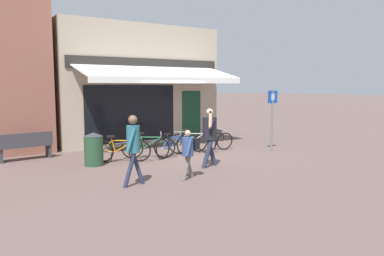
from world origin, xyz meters
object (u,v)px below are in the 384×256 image
object	(u,v)px
bicycle_green	(148,147)
park_bench	(26,145)
bicycle_blue	(173,146)
pedestrian_second_adult	(133,142)
bicycle_orange	(121,150)
bicycle_silver	(193,143)
parking_sign	(272,113)
litter_bin	(94,149)
pedestrian_adult	(210,131)
bicycle_black	(212,141)
pedestrian_child	(189,149)

from	to	relation	value
bicycle_green	park_bench	world-z (taller)	park_bench
bicycle_blue	pedestrian_second_adult	size ratio (longest dim) A/B	0.99
bicycle_orange	bicycle_silver	distance (m)	2.68
bicycle_blue	bicycle_green	bearing A→B (deg)	146.96
parking_sign	litter_bin	bearing A→B (deg)	169.95
bicycle_orange	bicycle_green	bearing A→B (deg)	34.05
pedestrian_second_adult	park_bench	world-z (taller)	pedestrian_second_adult
pedestrian_adult	bicycle_green	bearing A→B (deg)	-56.46
bicycle_blue	pedestrian_adult	xyz separation A→B (m)	(0.10, -1.92, 0.67)
bicycle_black	park_bench	xyz separation A→B (m)	(-5.86, 1.86, 0.11)
bicycle_silver	pedestrian_adult	size ratio (longest dim) A/B	0.94
pedestrian_adult	pedestrian_second_adult	xyz separation A→B (m)	(-2.69, -0.72, -0.00)
pedestrian_child	pedestrian_second_adult	world-z (taller)	pedestrian_second_adult
bicycle_blue	pedestrian_second_adult	xyz separation A→B (m)	(-2.60, -2.63, 0.66)
bicycle_green	parking_sign	distance (m)	4.56
bicycle_green	bicycle_silver	xyz separation A→B (m)	(1.68, -0.03, -0.00)
pedestrian_second_adult	park_bench	xyz separation A→B (m)	(-1.57, 4.64, -0.56)
bicycle_green	pedestrian_child	distance (m)	3.00
pedestrian_adult	park_bench	size ratio (longest dim) A/B	1.04
bicycle_silver	pedestrian_adult	distance (m)	2.28
bicycle_orange	bicycle_blue	distance (m)	1.82
bicycle_silver	bicycle_green	bearing A→B (deg)	-158.82
pedestrian_second_adult	parking_sign	xyz separation A→B (m)	(6.07, 1.61, 0.34)
bicycle_orange	pedestrian_second_adult	size ratio (longest dim) A/B	1.02
bicycle_blue	bicycle_orange	bearing A→B (deg)	157.14
bicycle_blue	pedestrian_child	bearing A→B (deg)	-134.58
bicycle_orange	bicycle_silver	xyz separation A→B (m)	(2.68, 0.09, 0.00)
bicycle_silver	pedestrian_adult	world-z (taller)	pedestrian_adult
bicycle_green	litter_bin	world-z (taller)	litter_bin
bicycle_green	bicycle_black	xyz separation A→B (m)	(2.51, -0.01, -0.03)
bicycle_green	park_bench	bearing A→B (deg)	177.01
litter_bin	bicycle_orange	bearing A→B (deg)	-1.51
pedestrian_child	pedestrian_second_adult	bearing A→B (deg)	-4.77
bicycle_black	pedestrian_adult	size ratio (longest dim) A/B	0.98
bicycle_black	pedestrian_second_adult	size ratio (longest dim) A/B	1.00
pedestrian_second_adult	parking_sign	distance (m)	6.29
bicycle_blue	bicycle_silver	xyz separation A→B (m)	(0.87, 0.13, 0.02)
bicycle_black	litter_bin	distance (m)	4.34
bicycle_black	bicycle_silver	bearing A→B (deg)	-168.69
bicycle_black	litter_bin	size ratio (longest dim) A/B	1.71
pedestrian_adult	pedestrian_child	size ratio (longest dim) A/B	1.36
bicycle_blue	bicycle_silver	distance (m)	0.88
bicycle_black	pedestrian_second_adult	world-z (taller)	pedestrian_second_adult
bicycle_green	bicycle_black	bearing A→B (deg)	25.67
pedestrian_second_adult	park_bench	size ratio (longest dim) A/B	1.02
bicycle_green	park_bench	xyz separation A→B (m)	(-3.35, 1.85, 0.09)
bicycle_silver	parking_sign	size ratio (longest dim) A/B	0.72
pedestrian_child	pedestrian_second_adult	size ratio (longest dim) A/B	0.75
bicycle_orange	bicycle_blue	size ratio (longest dim) A/B	1.03
bicycle_orange	litter_bin	bearing A→B (deg)	-154.79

